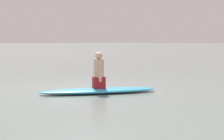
# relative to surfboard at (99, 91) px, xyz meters

# --- Properties ---
(ground_plane) EXTENTS (400.00, 400.00, 0.00)m
(ground_plane) POSITION_rel_surfboard_xyz_m (-0.18, -0.92, -0.07)
(ground_plane) COLOR slate
(surfboard) EXTENTS (2.97, 2.09, 0.14)m
(surfboard) POSITION_rel_surfboard_xyz_m (0.00, 0.00, 0.00)
(surfboard) COLOR #339EC6
(surfboard) RESTS_ON ground
(person_paddler) EXTENTS (0.38, 0.38, 0.92)m
(person_paddler) POSITION_rel_surfboard_xyz_m (0.00, 0.00, 0.48)
(person_paddler) COLOR #A51E23
(person_paddler) RESTS_ON surfboard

